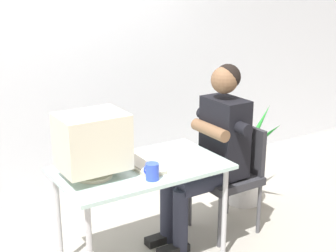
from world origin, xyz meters
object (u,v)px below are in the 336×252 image
desk (142,176)px  office_chair (231,171)px  potted_plant (244,168)px  crt_monitor (93,142)px  person_seated (212,147)px  desk_mug (152,171)px  keyboard (139,163)px

desk → office_chair: (0.82, 0.04, -0.16)m
office_chair → potted_plant: size_ratio=0.96×
office_chair → crt_monitor: bearing=-178.3°
crt_monitor → desk: bearing=-1.5°
person_seated → desk_mug: bearing=-158.5°
crt_monitor → keyboard: (0.33, 0.02, -0.22)m
crt_monitor → desk_mug: 0.41m
desk → keyboard: 0.09m
crt_monitor → keyboard: size_ratio=0.90×
keyboard → office_chair: (0.83, 0.02, -0.24)m
crt_monitor → person_seated: (0.97, 0.03, -0.23)m
desk → desk_mug: 0.26m
potted_plant → desk_mug: 1.47m
keyboard → potted_plant: (1.24, 0.32, -0.42)m
office_chair → desk_mug: (-0.87, -0.27, 0.28)m
desk → person_seated: (0.63, 0.04, 0.07)m
desk → keyboard: bearing=110.9°
keyboard → potted_plant: potted_plant is taller
office_chair → potted_plant: bearing=36.5°
keyboard → crt_monitor: bearing=-177.1°
desk → crt_monitor: crt_monitor is taller
crt_monitor → potted_plant: (1.57, 0.34, -0.64)m
desk → office_chair: 0.84m
crt_monitor → potted_plant: crt_monitor is taller
crt_monitor → person_seated: size_ratio=0.32×
person_seated → desk_mug: (-0.68, -0.27, 0.05)m
person_seated → crt_monitor: bearing=-178.0°
potted_plant → crt_monitor: bearing=-167.9°
potted_plant → desk_mug: potted_plant is taller
office_chair → keyboard: bearing=-178.8°
office_chair → person_seated: 0.30m
desk → keyboard: (-0.01, 0.03, 0.08)m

